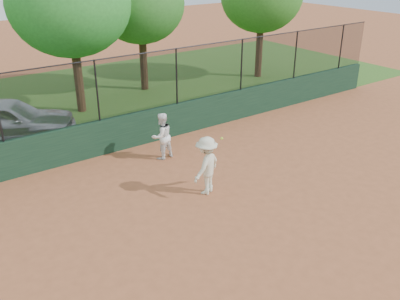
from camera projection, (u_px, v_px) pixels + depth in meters
ground at (226, 233)px, 10.83m from camera, size 80.00×80.00×0.00m
back_wall at (115, 134)px, 15.03m from camera, size 26.00×0.20×1.20m
grass_strip at (57, 105)px, 19.72m from camera, size 36.00×12.00×0.01m
parked_car at (6, 121)px, 15.65m from camera, size 5.02×3.79×1.59m
player_second at (162, 136)px, 14.41m from camera, size 0.82×0.67×1.56m
player_main at (206, 166)px, 12.30m from camera, size 1.25×1.01×1.71m
fence_assembly at (111, 87)px, 14.34m from camera, size 26.00×0.06×2.00m
tree_2 at (70, 4)px, 17.18m from camera, size 4.81×4.37×6.46m
tree_3 at (141, 5)px, 20.31m from camera, size 4.14×3.76×5.78m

